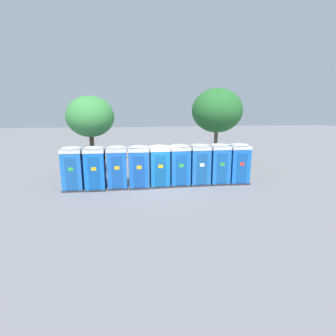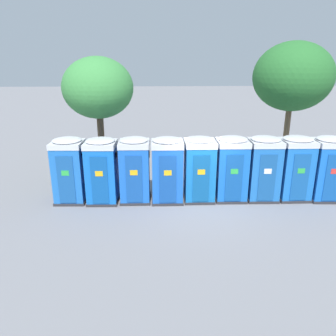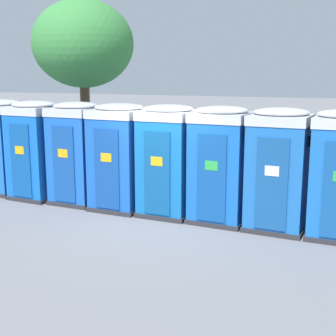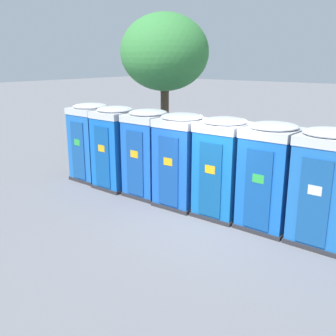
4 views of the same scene
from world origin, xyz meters
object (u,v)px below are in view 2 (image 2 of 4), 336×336
object	(u,v)px
portapotty_1	(102,170)
street_tree_1	(293,77)
portapotty_8	(327,168)
portapotty_2	(135,169)
portapotty_4	(199,169)
portapotty_0	(70,170)
portapotty_6	(263,168)
street_tree_0	(98,88)
portapotty_7	(295,168)
portapotty_3	(167,170)
portapotty_5	(231,168)

from	to	relation	value
portapotty_1	street_tree_1	xyz separation A→B (m)	(8.93, 4.52, 3.22)
portapotty_8	street_tree_1	distance (m)	5.66
portapotty_2	portapotty_4	world-z (taller)	same
portapotty_0	portapotty_6	xyz separation A→B (m)	(7.53, -0.12, -0.00)
street_tree_0	street_tree_1	xyz separation A→B (m)	(9.36, 1.57, 0.40)
portapotty_0	portapotty_4	xyz separation A→B (m)	(5.02, -0.10, -0.00)
portapotty_0	portapotty_1	distance (m)	1.26
portapotty_2	street_tree_1	size ratio (longest dim) A/B	0.41
portapotty_8	portapotty_4	bearing A→B (deg)	178.37
portapotty_4	street_tree_0	distance (m)	5.85
portapotty_0	portapotty_8	world-z (taller)	same
portapotty_7	street_tree_1	bearing A→B (deg)	72.81
portapotty_3	street_tree_0	distance (m)	5.05
portapotty_6	portapotty_8	bearing A→B (deg)	-2.82
portapotty_1	street_tree_0	bearing A→B (deg)	98.26
portapotty_0	portapotty_1	xyz separation A→B (m)	(1.25, -0.12, -0.00)
portapotty_4	portapotty_2	bearing A→B (deg)	179.09
portapotty_4	portapotty_1	bearing A→B (deg)	-179.74
portapotty_3	portapotty_8	bearing A→B (deg)	-0.94
portapotty_8	portapotty_6	bearing A→B (deg)	177.18
portapotty_1	portapotty_0	bearing A→B (deg)	174.57
portapotty_1	street_tree_1	world-z (taller)	street_tree_1
portapotty_5	portapotty_7	size ratio (longest dim) A/B	1.00
portapotty_5	street_tree_0	bearing A→B (deg)	151.77
portapotty_4	portapotty_8	distance (m)	5.02
portapotty_2	street_tree_0	bearing A→B (deg)	120.17
portapotty_3	portapotty_2	bearing A→B (deg)	176.35
portapotty_6	portapotty_0	bearing A→B (deg)	179.08
portapotty_7	portapotty_8	world-z (taller)	same
portapotty_5	portapotty_4	bearing A→B (deg)	-179.40
portapotty_1	portapotty_6	distance (m)	6.27
portapotty_0	portapotty_5	size ratio (longest dim) A/B	1.00
portapotty_8	portapotty_2	bearing A→B (deg)	178.61
portapotty_1	street_tree_1	bearing A→B (deg)	26.85
portapotty_5	portapotty_8	xyz separation A→B (m)	(3.76, -0.16, 0.00)
portapotty_8	portapotty_5	bearing A→B (deg)	177.63
portapotty_2	street_tree_0	distance (m)	4.38
portapotty_2	portapotty_3	world-z (taller)	same
portapotty_1	portapotty_4	size ratio (longest dim) A/B	1.00
portapotty_0	street_tree_0	xyz separation A→B (m)	(0.82, 2.84, 2.83)
portapotty_8	street_tree_1	bearing A→B (deg)	88.15
portapotty_3	portapotty_7	bearing A→B (deg)	0.11
portapotty_5	portapotty_6	size ratio (longest dim) A/B	1.00
portapotty_0	portapotty_2	world-z (taller)	same
portapotty_1	portapotty_5	size ratio (longest dim) A/B	1.00
portapotty_2	portapotty_7	bearing A→B (deg)	-0.64
portapotty_1	portapotty_6	size ratio (longest dim) A/B	1.00
portapotty_2	portapotty_7	distance (m)	6.27
portapotty_1	portapotty_7	distance (m)	7.53
portapotty_0	portapotty_8	bearing A→B (deg)	-1.40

